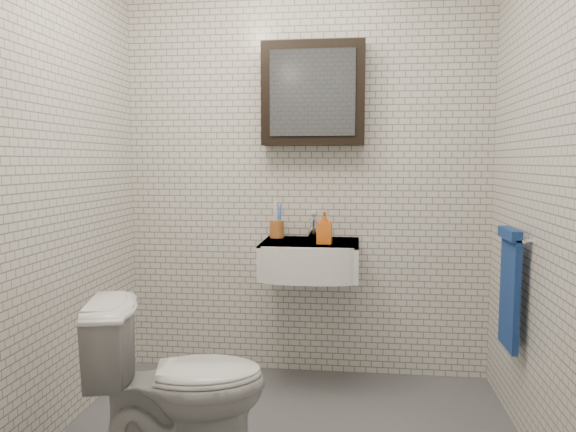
# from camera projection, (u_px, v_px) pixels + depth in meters

# --- Properties ---
(room_shell) EXTENTS (2.22, 2.02, 2.51)m
(room_shell) POSITION_uv_depth(u_px,v_px,m) (284.00, 124.00, 2.39)
(room_shell) COLOR silver
(room_shell) RESTS_ON ground
(washbasin) EXTENTS (0.55, 0.50, 0.20)m
(washbasin) POSITION_uv_depth(u_px,v_px,m) (310.00, 259.00, 3.18)
(washbasin) COLOR white
(washbasin) RESTS_ON room_shell
(faucet) EXTENTS (0.06, 0.20, 0.15)m
(faucet) POSITION_uv_depth(u_px,v_px,m) (313.00, 227.00, 3.36)
(faucet) COLOR silver
(faucet) RESTS_ON washbasin
(mirror_cabinet) EXTENTS (0.60, 0.15, 0.60)m
(mirror_cabinet) POSITION_uv_depth(u_px,v_px,m) (313.00, 94.00, 3.28)
(mirror_cabinet) COLOR black
(mirror_cabinet) RESTS_ON room_shell
(towel_rail) EXTENTS (0.09, 0.30, 0.58)m
(towel_rail) POSITION_uv_depth(u_px,v_px,m) (510.00, 284.00, 2.68)
(towel_rail) COLOR silver
(towel_rail) RESTS_ON room_shell
(toothbrush_cup) EXTENTS (0.09, 0.09, 0.23)m
(toothbrush_cup) POSITION_uv_depth(u_px,v_px,m) (277.00, 228.00, 3.37)
(toothbrush_cup) COLOR #A8602A
(toothbrush_cup) RESTS_ON washbasin
(soap_bottle) EXTENTS (0.09, 0.09, 0.18)m
(soap_bottle) POSITION_uv_depth(u_px,v_px,m) (325.00, 228.00, 3.12)
(soap_bottle) COLOR orange
(soap_bottle) RESTS_ON washbasin
(toilet) EXTENTS (0.80, 0.58, 0.74)m
(toilet) POSITION_uv_depth(u_px,v_px,m) (179.00, 383.00, 2.38)
(toilet) COLOR silver
(toilet) RESTS_ON ground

